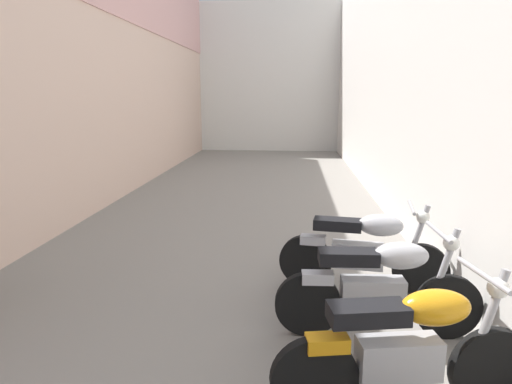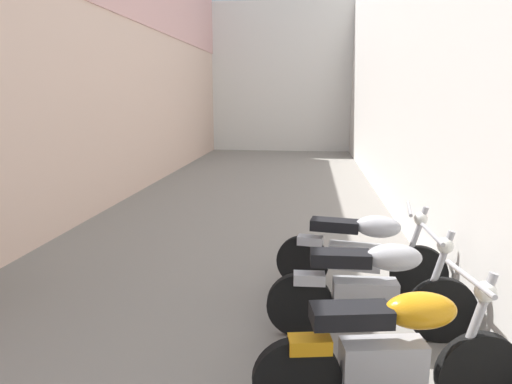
# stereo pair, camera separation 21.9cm
# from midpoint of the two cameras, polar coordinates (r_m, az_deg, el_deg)

# --- Properties ---
(ground_plane) EXTENTS (35.36, 35.36, 0.00)m
(ground_plane) POSITION_cam_midpoint_polar(r_m,az_deg,el_deg) (6.60, -2.84, -6.89)
(ground_plane) COLOR gray
(building_left) EXTENTS (0.45, 19.36, 6.69)m
(building_left) POSITION_cam_midpoint_polar(r_m,az_deg,el_deg) (9.09, -20.15, 19.15)
(building_left) COLOR beige
(building_left) RESTS_ON ground
(building_far_end) EXTENTS (8.40, 2.00, 5.66)m
(building_far_end) POSITION_cam_midpoint_polar(r_m,az_deg,el_deg) (18.87, 3.76, 14.21)
(building_far_end) COLOR silver
(building_far_end) RESTS_ON ground
(motorcycle_fourth) EXTENTS (1.84, 0.58, 1.04)m
(motorcycle_fourth) POSITION_cam_midpoint_polar(r_m,az_deg,el_deg) (3.31, 18.88, -18.50)
(motorcycle_fourth) COLOR black
(motorcycle_fourth) RESTS_ON ground
(motorcycle_fifth) EXTENTS (1.85, 0.58, 1.04)m
(motorcycle_fifth) POSITION_cam_midpoint_polar(r_m,az_deg,el_deg) (4.20, 16.06, -11.52)
(motorcycle_fifth) COLOR black
(motorcycle_fifth) RESTS_ON ground
(motorcycle_sixth) EXTENTS (1.84, 0.58, 1.04)m
(motorcycle_sixth) POSITION_cam_midpoint_polar(r_m,az_deg,el_deg) (5.10, 14.37, -7.16)
(motorcycle_sixth) COLOR black
(motorcycle_sixth) RESTS_ON ground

